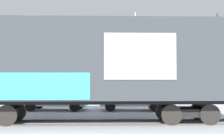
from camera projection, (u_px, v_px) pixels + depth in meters
name	position (u px, v px, depth m)	size (l,w,h in m)	color
ground_plane	(91.00, 123.00, 13.49)	(260.00, 260.00, 0.00)	#B2B5BC
track	(70.00, 123.00, 13.46)	(60.02, 3.14, 0.08)	#4C4742
freight_car	(91.00, 62.00, 13.59)	(13.59, 3.32, 4.87)	#33383D
flagpole	(135.00, 44.00, 27.92)	(0.18, 1.69, 8.25)	silver
hillside	(96.00, 61.00, 77.67)	(128.51, 33.16, 17.46)	silver
parked_car_silver	(55.00, 97.00, 19.12)	(4.26, 2.30, 1.76)	#B7BABF
parked_car_white	(132.00, 97.00, 19.04)	(4.18, 2.13, 1.76)	silver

